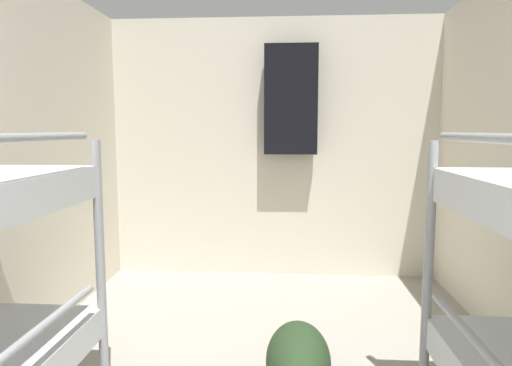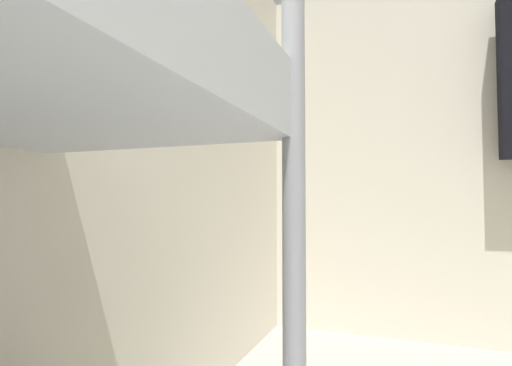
# 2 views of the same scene
# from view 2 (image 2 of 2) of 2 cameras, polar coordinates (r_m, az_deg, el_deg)

# --- Properties ---
(wall_back) EXTENTS (2.92, 0.06, 2.23)m
(wall_back) POSITION_cam_2_polar(r_m,az_deg,el_deg) (2.73, 32.49, 3.41)
(wall_back) COLOR beige
(wall_back) RESTS_ON ground_plane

